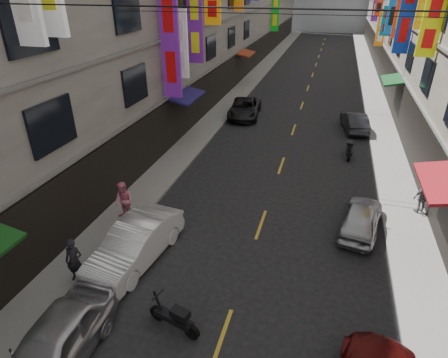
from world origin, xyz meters
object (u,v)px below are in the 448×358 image
Objects in this scene: scooter_far_right at (349,150)px; car_left_far at (245,108)px; scooter_crossing at (175,318)px; car_right_mid at (361,217)px; car_left_near at (54,346)px; car_right_far at (354,122)px; pedestrian_lnear at (74,260)px; car_left_mid at (135,244)px; pedestrian_rfar at (423,197)px; pedestrian_lfar at (124,201)px.

car_left_far is (-7.60, 5.51, 0.21)m from scooter_far_right.
scooter_crossing is 8.67m from car_right_mid.
car_left_far is at bearing -48.78° from car_right_mid.
car_left_near is 22.53m from car_right_far.
pedestrian_lnear is at bearing 53.13° from car_right_far.
car_left_near is 11.85m from car_right_mid.
car_left_mid is 12.30m from pedestrian_rfar.
car_left_mid is (0.00, 4.48, 0.02)m from car_left_near.
scooter_crossing is 0.38× the size of car_left_far.
pedestrian_rfar is (2.96, -5.63, 0.45)m from scooter_far_right.
scooter_crossing is 6.36m from pedestrian_lfar.
car_left_near is 3.23m from pedestrian_lnear.
scooter_crossing and scooter_far_right have the same top height.
pedestrian_rfar is at bearing 37.64° from car_left_mid.
pedestrian_rfar is at bearing -26.58° from scooter_crossing.
car_right_far is at bearing 71.38° from car_left_mid.
car_left_near reaches higher than scooter_far_right.
car_right_far is 2.37× the size of pedestrian_lnear.
scooter_far_right is 0.42× the size of car_left_near.
pedestrian_lfar reaches higher than car_left_mid.
pedestrian_lfar is 1.13× the size of pedestrian_rfar.
car_left_far is at bearing 97.03° from car_left_mid.
pedestrian_lfar is at bearing 46.61° from car_right_far.
scooter_crossing is 0.39× the size of car_left_mid.
car_right_far is at bearing -80.01° from car_right_mid.
car_left_mid is at bearing -35.80° from pedestrian_lfar.
car_right_mid is 2.28× the size of pedestrian_lnear.
pedestrian_rfar is (10.60, 10.73, 0.16)m from car_left_near.
pedestrian_lfar reaches higher than scooter_far_right.
car_right_mid is (7.96, -13.14, -0.03)m from car_left_far.
scooter_crossing is 0.48× the size of car_right_mid.
car_left_far is 8.01m from car_right_far.
car_left_far is at bearing -15.30° from car_right_far.
pedestrian_lnear is 1.05× the size of pedestrian_rfar.
car_left_mid is at bearing 57.84° from scooter_far_right.
car_left_mid is 0.97× the size of car_left_far.
pedestrian_rfar is at bearing 94.63° from car_right_far.
car_left_far reaches higher than car_right_mid.
car_right_far is at bearing 67.39° from car_left_near.
scooter_crossing is 0.98× the size of scooter_far_right.
car_right_mid is at bearing 11.01° from pedestrian_rfar.
car_right_far reaches higher than scooter_far_right.
pedestrian_lnear reaches higher than car_left_mid.
car_right_mid is 11.06m from pedestrian_lnear.
car_right_mid is at bearing -64.50° from car_left_far.
pedestrian_lfar is at bearing 57.78° from scooter_crossing.
car_right_mid is at bearing -22.82° from scooter_crossing.
pedestrian_lnear is 14.32m from pedestrian_rfar.
scooter_far_right is at bearing 63.53° from pedestrian_lfar.
pedestrian_rfar is at bearing 43.53° from car_left_near.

